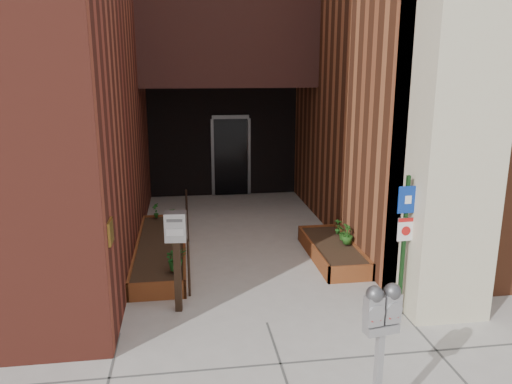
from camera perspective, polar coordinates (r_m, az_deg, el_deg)
name	(u,v)px	position (r m, az deg, el deg)	size (l,w,h in m)	color
ground	(267,323)	(7.18, 1.25, -14.71)	(80.00, 80.00, 0.00)	#9E9991
architecture	(215,3)	(13.21, -4.72, 20.70)	(20.00, 14.60, 10.00)	maroon
planter_left	(161,251)	(9.52, -10.79, -6.61)	(0.90, 3.60, 0.30)	brown
planter_right	(332,252)	(9.42, 8.73, -6.74)	(0.80, 2.20, 0.30)	brown
handrail	(187,219)	(9.26, -7.88, -3.07)	(0.04, 3.34, 0.90)	black
parking_meter	(382,320)	(4.87, 14.18, -14.00)	(0.36, 0.19, 1.56)	#A3A3A5
sign_post	(405,232)	(7.15, 16.66, -4.41)	(0.28, 0.07, 2.06)	black
payment_dropbox	(176,241)	(7.16, -9.11, -5.51)	(0.32, 0.25, 1.50)	black
shrub_left_a	(176,258)	(8.12, -9.15, -7.49)	(0.35, 0.35, 0.39)	#1B5F1E
shrub_left_b	(176,249)	(8.58, -9.11, -6.45)	(0.19, 0.19, 0.35)	#255B1A
shrub_left_c	(171,217)	(10.36, -9.64, -2.82)	(0.20, 0.20, 0.35)	#1C621E
shrub_left_d	(156,210)	(10.94, -11.39, -2.07)	(0.17, 0.17, 0.32)	#1C5F1B
shrub_right_a	(347,234)	(9.32, 10.40, -4.74)	(0.21, 0.21, 0.37)	#235518
shrub_right_b	(338,226)	(9.83, 9.37, -3.89)	(0.16, 0.16, 0.31)	#1D5518
shrub_right_c	(344,233)	(9.51, 10.01, -4.59)	(0.26, 0.26, 0.29)	#225217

